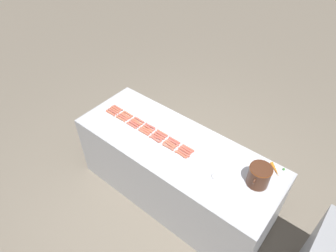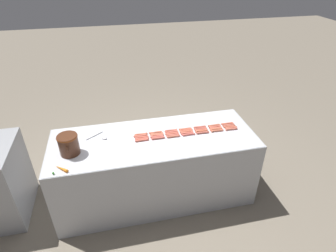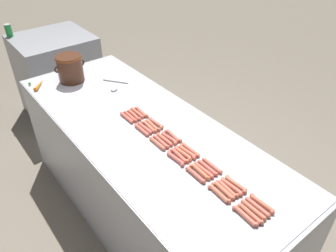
{
  "view_description": "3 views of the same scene",
  "coord_description": "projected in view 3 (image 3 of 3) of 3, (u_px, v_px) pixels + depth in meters",
  "views": [
    {
      "loc": [
        1.73,
        1.3,
        3.12
      ],
      "look_at": [
        -0.09,
        -0.18,
        0.98
      ],
      "focal_mm": 31.25,
      "sensor_mm": 36.0,
      "label": 1
    },
    {
      "loc": [
        -2.54,
        0.41,
        2.65
      ],
      "look_at": [
        0.14,
        -0.19,
        0.92
      ],
      "focal_mm": 29.6,
      "sensor_mm": 36.0,
      "label": 2
    },
    {
      "loc": [
        -0.96,
        -1.49,
        2.15
      ],
      "look_at": [
        0.1,
        -0.14,
        0.92
      ],
      "focal_mm": 35.08,
      "sensor_mm": 36.0,
      "label": 3
    }
  ],
  "objects": [
    {
      "name": "ground_plane",
      "position": [
        147.0,
        213.0,
        2.69
      ],
      "size": [
        20.0,
        20.0,
        0.0
      ],
      "primitive_type": "plane",
      "color": "#756B5B"
    },
    {
      "name": "griddle_counter",
      "position": [
        145.0,
        175.0,
        2.43
      ],
      "size": [
        0.87,
        2.32,
        0.88
      ],
      "color": "#ADAFB5",
      "rests_on": "ground_plane"
    },
    {
      "name": "back_cabinet",
      "position": [
        59.0,
        76.0,
        3.68
      ],
      "size": [
        0.77,
        0.73,
        0.92
      ],
      "primitive_type": "cube",
      "color": "#939599",
      "rests_on": "ground_plane"
    },
    {
      "name": "hot_dog_0",
      "position": [
        245.0,
        216.0,
        1.57
      ],
      "size": [
        0.03,
        0.15,
        0.02
      ],
      "color": "#C56450",
      "rests_on": "griddle_counter"
    },
    {
      "name": "hot_dog_1",
      "position": [
        219.0,
        194.0,
        1.68
      ],
      "size": [
        0.03,
        0.15,
        0.02
      ],
      "color": "#C9684D",
      "rests_on": "griddle_counter"
    },
    {
      "name": "hot_dog_2",
      "position": [
        195.0,
        175.0,
        1.79
      ],
      "size": [
        0.03,
        0.16,
        0.02
      ],
      "color": "#BF5C4B",
      "rests_on": "griddle_counter"
    },
    {
      "name": "hot_dog_3",
      "position": [
        176.0,
        159.0,
        1.9
      ],
      "size": [
        0.03,
        0.15,
        0.02
      ],
      "color": "#C25A4F",
      "rests_on": "griddle_counter"
    },
    {
      "name": "hot_dog_4",
      "position": [
        157.0,
        144.0,
        2.01
      ],
      "size": [
        0.02,
        0.16,
        0.02
      ],
      "color": "#C4644E",
      "rests_on": "griddle_counter"
    },
    {
      "name": "hot_dog_5",
      "position": [
        142.0,
        130.0,
        2.13
      ],
      "size": [
        0.03,
        0.16,
        0.02
      ],
      "color": "#C95C4E",
      "rests_on": "griddle_counter"
    },
    {
      "name": "hot_dog_6",
      "position": [
        127.0,
        118.0,
        2.24
      ],
      "size": [
        0.03,
        0.16,
        0.02
      ],
      "color": "#CD5F4D",
      "rests_on": "griddle_counter"
    },
    {
      "name": "hot_dog_7",
      "position": [
        250.0,
        214.0,
        1.58
      ],
      "size": [
        0.03,
        0.15,
        0.02
      ],
      "color": "#C7664C",
      "rests_on": "griddle_counter"
    },
    {
      "name": "hot_dog_8",
      "position": [
        223.0,
        191.0,
        1.7
      ],
      "size": [
        0.03,
        0.15,
        0.02
      ],
      "color": "#C5674A",
      "rests_on": "griddle_counter"
    },
    {
      "name": "hot_dog_9",
      "position": [
        200.0,
        172.0,
        1.81
      ],
      "size": [
        0.03,
        0.15,
        0.02
      ],
      "color": "#C66848",
      "rests_on": "griddle_counter"
    },
    {
      "name": "hot_dog_10",
      "position": [
        179.0,
        156.0,
        1.92
      ],
      "size": [
        0.03,
        0.15,
        0.02
      ],
      "color": "#CC5F4C",
      "rests_on": "griddle_counter"
    },
    {
      "name": "hot_dog_11",
      "position": [
        161.0,
        142.0,
        2.03
      ],
      "size": [
        0.03,
        0.16,
        0.02
      ],
      "color": "#C05E50",
      "rests_on": "griddle_counter"
    },
    {
      "name": "hot_dog_12",
      "position": [
        145.0,
        128.0,
        2.15
      ],
      "size": [
        0.03,
        0.16,
        0.02
      ],
      "color": "#C15D50",
      "rests_on": "griddle_counter"
    },
    {
      "name": "hot_dog_13",
      "position": [
        130.0,
        116.0,
        2.25
      ],
      "size": [
        0.03,
        0.16,
        0.02
      ],
      "color": "#C05948",
      "rests_on": "griddle_counter"
    },
    {
      "name": "hot_dog_14",
      "position": [
        253.0,
        210.0,
        1.6
      ],
      "size": [
        0.03,
        0.16,
        0.02
      ],
      "color": "#C8674D",
      "rests_on": "griddle_counter"
    },
    {
      "name": "hot_dog_15",
      "position": [
        227.0,
        189.0,
        1.71
      ],
      "size": [
        0.03,
        0.15,
        0.02
      ],
      "color": "#BF614C",
      "rests_on": "griddle_counter"
    },
    {
      "name": "hot_dog_16",
      "position": [
        204.0,
        170.0,
        1.82
      ],
      "size": [
        0.03,
        0.16,
        0.02
      ],
      "color": "#C65D49",
      "rests_on": "griddle_counter"
    },
    {
      "name": "hot_dog_17",
      "position": [
        183.0,
        153.0,
        1.94
      ],
      "size": [
        0.03,
        0.15,
        0.02
      ],
      "color": "#C66549",
      "rests_on": "griddle_counter"
    },
    {
      "name": "hot_dog_18",
      "position": [
        165.0,
        139.0,
        2.05
      ],
      "size": [
        0.03,
        0.16,
        0.02
      ],
      "color": "#CB624C",
      "rests_on": "griddle_counter"
    },
    {
      "name": "hot_dog_19",
      "position": [
        149.0,
        127.0,
        2.16
      ],
      "size": [
        0.03,
        0.15,
        0.02
      ],
      "color": "#C76750",
      "rests_on": "griddle_counter"
    },
    {
      "name": "hot_dog_20",
      "position": [
        134.0,
        115.0,
        2.27
      ],
      "size": [
        0.03,
        0.15,
        0.02
      ],
      "color": "#C85D49",
      "rests_on": "griddle_counter"
    },
    {
      "name": "hot_dog_21",
      "position": [
        258.0,
        207.0,
        1.61
      ],
      "size": [
        0.02,
        0.16,
        0.02
      ],
      "color": "#C06250",
      "rests_on": "griddle_counter"
    },
    {
      "name": "hot_dog_22",
      "position": [
        232.0,
        187.0,
        1.72
      ],
      "size": [
        0.03,
        0.16,
        0.02
      ],
      "color": "#C8604D",
      "rests_on": "griddle_counter"
    },
    {
      "name": "hot_dog_23",
      "position": [
        208.0,
        168.0,
        1.84
      ],
      "size": [
        0.03,
        0.16,
        0.02
      ],
      "color": "#BF5B4D",
      "rests_on": "griddle_counter"
    },
    {
      "name": "hot_dog_24",
      "position": [
        187.0,
        152.0,
        1.95
      ],
      "size": [
        0.03,
        0.15,
        0.02
      ],
      "color": "#CC624C",
      "rests_on": "griddle_counter"
    },
    {
      "name": "hot_dog_25",
      "position": [
        169.0,
        138.0,
        2.06
      ],
      "size": [
        0.03,
        0.15,
        0.02
      ],
      "color": "#C55F50",
      "rests_on": "griddle_counter"
    },
    {
      "name": "hot_dog_26",
      "position": [
        152.0,
        125.0,
        2.17
      ],
      "size": [
        0.03,
        0.15,
        0.02
      ],
      "color": "#BF674D",
      "rests_on": "griddle_counter"
    },
    {
      "name": "hot_dog_27",
      "position": [
        137.0,
        113.0,
        2.29
      ],
      "size": [
        0.02,
        0.16,
        0.02
      ],
      "color": "#C2614F",
      "rests_on": "griddle_counter"
    },
    {
      "name": "hot_dog_28",
      "position": [
        262.0,
        204.0,
        1.63
      ],
      "size": [
        0.03,
        0.15,
        0.02
      ],
      "color": "#CD6247",
      "rests_on": "griddle_counter"
    },
    {
      "name": "hot_dog_29",
      "position": [
        236.0,
        184.0,
        1.74
      ],
      "size": [
        0.03,
        0.15,
        0.02
      ],
      "color": "#C0674C",
      "rests_on": "griddle_counter"
    },
    {
      "name": "hot_dog_30",
      "position": [
        212.0,
        166.0,
        1.85
      ],
      "size": [
        0.03,
        0.16,
        0.02
      ],
      "color": "#CB6350",
      "rests_on": "griddle_counter"
    },
    {
      "name": "hot_dog_31",
      "position": [
        191.0,
        150.0,
        1.96
      ],
      "size": [
        0.03,
        0.16,
        0.02
      ],
      "color": "#CC664C",
      "rests_on": "griddle_counter"
    },
    {
      "name": "hot_dog_32",
      "position": [
        173.0,
        136.0,
        2.08
      ],
      "size": [
        0.03,
        0.15,
        0.02
      ],
      "color": "#C3614F",
      "rests_on": "griddle_counter"
    },
    {
      "name": "hot_dog_33",
      "position": [
        156.0,
        123.0,
        2.19
      ],
      "size": [
        0.03,
        0.15,
        0.02
      ],
      "color": "#C7674F",
      "rests_on": "griddle_counter"
    },
    {
      "name": "hot_dog_34",
      "position": [
        141.0,
        112.0,
        2.3
      ],
      "size": [
        0.03,
        0.15,
        0.02
      ],
      "color": "#CA6148",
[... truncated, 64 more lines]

